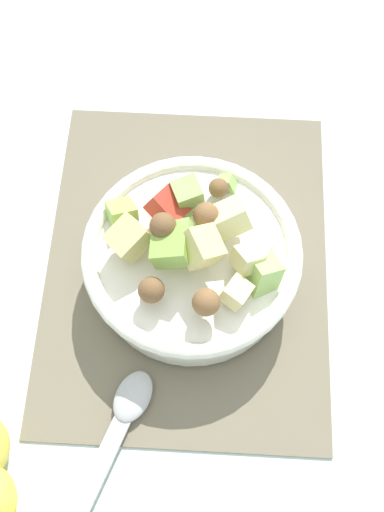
{
  "coord_description": "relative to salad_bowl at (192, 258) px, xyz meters",
  "views": [
    {
      "loc": [
        -0.29,
        -0.02,
        0.67
      ],
      "look_at": [
        -0.01,
        -0.01,
        0.05
      ],
      "focal_mm": 44.72,
      "sensor_mm": 36.0,
      "label": 1
    }
  ],
  "objects": [
    {
      "name": "banana_whole",
      "position": [
        -0.24,
        0.17,
        -0.03
      ],
      "size": [
        0.15,
        0.09,
        0.04
      ],
      "color": "yellow",
      "rests_on": "ground_plane"
    },
    {
      "name": "serving_spoon",
      "position": [
        -0.19,
        0.07,
        -0.04
      ],
      "size": [
        0.22,
        0.1,
        0.01
      ],
      "color": "#B7B7BC",
      "rests_on": "placemat"
    },
    {
      "name": "ground_plane",
      "position": [
        0.01,
        0.01,
        -0.05
      ],
      "size": [
        2.4,
        2.4,
        0.0
      ],
      "primitive_type": "plane",
      "color": "silver"
    },
    {
      "name": "salad_bowl",
      "position": [
        0.0,
        0.0,
        0.0
      ],
      "size": [
        0.23,
        0.23,
        0.12
      ],
      "color": "white",
      "rests_on": "placemat"
    },
    {
      "name": "placemat",
      "position": [
        0.01,
        0.01,
        -0.04
      ],
      "size": [
        0.41,
        0.32,
        0.01
      ],
      "primitive_type": "cube",
      "color": "#756B56",
      "rests_on": "ground_plane"
    }
  ]
}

